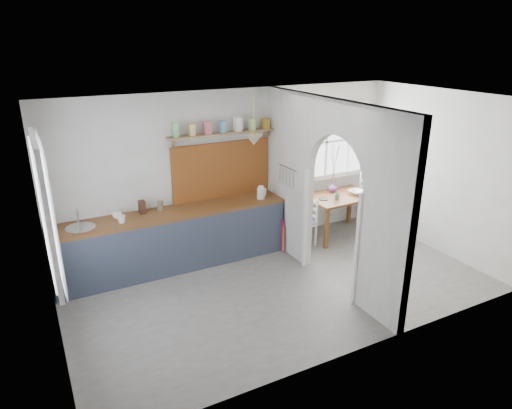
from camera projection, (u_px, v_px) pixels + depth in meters
name	position (u px, v px, depth m)	size (l,w,h in m)	color
floor	(282.00, 287.00, 6.48)	(5.80, 3.20, 0.01)	gray
ceiling	(286.00, 101.00, 5.58)	(5.80, 3.20, 0.01)	silver
walls	(284.00, 201.00, 6.03)	(5.81, 3.21, 2.60)	silver
partition	(325.00, 181.00, 6.33)	(0.12, 3.20, 2.60)	silver
kitchen_window	(43.00, 212.00, 4.66)	(0.10, 1.16, 1.50)	white
nook_window	(326.00, 142.00, 8.01)	(1.76, 0.10, 1.30)	white
counter	(174.00, 238.00, 6.94)	(3.50, 0.60, 0.90)	brown
sink	(81.00, 228.00, 6.20)	(0.40, 0.40, 0.02)	#B9BABD
backsplash	(222.00, 170.00, 7.23)	(1.65, 0.03, 0.90)	brown
shelf	(223.00, 130.00, 6.94)	(1.75, 0.20, 0.21)	olive
pendant_lamp	(254.00, 140.00, 6.85)	(0.26, 0.26, 0.16)	beige
utensil_rail	(288.00, 168.00, 6.99)	(0.02, 0.02, 0.50)	#B9BABD
dining_table	(339.00, 215.00, 8.06)	(1.19, 0.79, 0.74)	brown
chair_left	(302.00, 222.00, 7.64)	(0.38, 0.38, 0.83)	silver
chair_right	(375.00, 199.00, 8.49)	(0.46, 0.46, 1.00)	silver
kettle	(261.00, 192.00, 7.27)	(0.17, 0.14, 0.21)	silver
mug_a	(121.00, 219.00, 6.34)	(0.12, 0.12, 0.11)	white
mug_b	(117.00, 215.00, 6.50)	(0.14, 0.14, 0.11)	white
knife_block	(142.00, 207.00, 6.68)	(0.09, 0.12, 0.19)	#462518
jar	(160.00, 206.00, 6.78)	(0.10, 0.10, 0.15)	brown
towel_magenta	(283.00, 236.00, 7.44)	(0.02, 0.03, 0.58)	#B70F54
towel_orange	(283.00, 238.00, 7.43)	(0.02, 0.03, 0.45)	orange
bowl	(357.00, 192.00, 8.00)	(0.27, 0.27, 0.07)	white
table_cup	(337.00, 196.00, 7.72)	(0.11, 0.11, 0.10)	#5A7B54
plate	(323.00, 199.00, 7.74)	(0.17, 0.17, 0.01)	#262323
vase	(333.00, 187.00, 8.10)	(0.16, 0.16, 0.17)	#763A83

